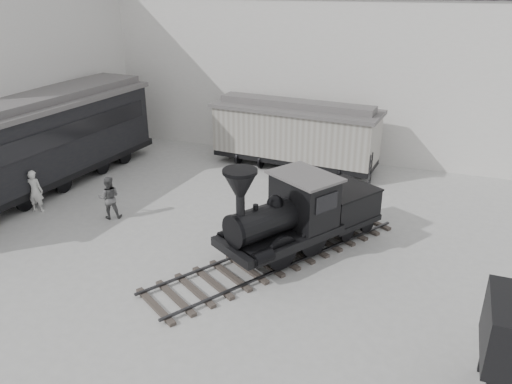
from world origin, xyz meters
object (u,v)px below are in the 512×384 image
at_px(visitor_a, 35,191).
at_px(visitor_b, 109,198).
at_px(boxcar, 295,133).
at_px(locomotive, 296,218).
at_px(passenger_coach, 28,146).

height_order(visitor_a, visitor_b, visitor_a).
bearing_deg(boxcar, visitor_a, -128.80).
bearing_deg(locomotive, passenger_coach, -152.83).
xyz_separation_m(boxcar, visitor_a, (-8.45, -8.79, -0.90)).
height_order(passenger_coach, visitor_a, passenger_coach).
bearing_deg(locomotive, boxcar, 138.53).
xyz_separation_m(passenger_coach, visitor_a, (1.51, -1.56, -1.28)).
xyz_separation_m(passenger_coach, visitor_b, (4.72, -1.03, -1.30)).
relative_size(boxcar, visitor_b, 4.91).
height_order(boxcar, visitor_a, boxcar).
bearing_deg(passenger_coach, boxcar, 40.82).
bearing_deg(visitor_b, boxcar, -152.20).
height_order(boxcar, visitor_b, boxcar).
height_order(locomotive, visitor_a, locomotive).
distance_m(locomotive, boxcar, 8.66).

